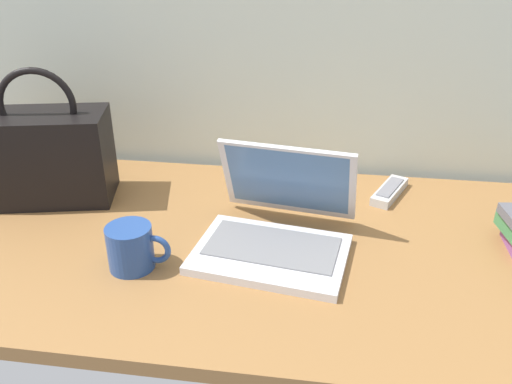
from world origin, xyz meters
TOP-DOWN VIEW (x-y plane):
  - desk at (0.00, 0.00)m, footprint 1.60×0.76m
  - laptop at (0.08, -0.01)m, footprint 0.35×0.34m
  - coffee_mug at (-0.19, -0.13)m, footprint 0.13×0.09m
  - remote_control_near at (0.34, 0.26)m, footprint 0.11×0.16m
  - handbag at (-0.50, 0.13)m, footprint 0.33×0.22m

SIDE VIEW (x-z plane):
  - desk at x=0.00m, z-range 0.00..0.03m
  - remote_control_near at x=0.34m, z-range 0.03..0.05m
  - laptop at x=0.08m, z-range -0.03..0.18m
  - coffee_mug at x=-0.19m, z-range 0.03..0.12m
  - handbag at x=-0.50m, z-range -0.02..0.31m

